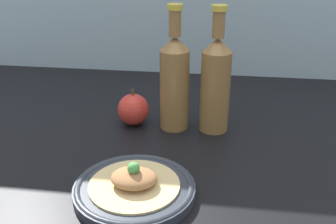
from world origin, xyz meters
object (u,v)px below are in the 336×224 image
at_px(cider_bottle_right, 216,82).
at_px(apple, 133,109).
at_px(cider_bottle_left, 173,80).
at_px(plate, 134,189).
at_px(plated_food, 134,180).

xyz_separation_m(cider_bottle_right, apple, (-0.20, 0.00, -0.08)).
bearing_deg(cider_bottle_left, apple, 179.12).
height_order(plate, apple, apple).
bearing_deg(apple, plate, -77.45).
bearing_deg(plated_food, cider_bottle_right, 64.75).
bearing_deg(cider_bottle_right, plate, -115.25).
xyz_separation_m(plate, apple, (-0.06, 0.29, 0.03)).
bearing_deg(apple, cider_bottle_right, -0.44).
relative_size(plate, plated_food, 1.34).
distance_m(plate, apple, 0.29).
relative_size(cider_bottle_right, apple, 3.18).
bearing_deg(cider_bottle_left, plated_food, -97.05).
xyz_separation_m(plated_food, cider_bottle_left, (0.04, 0.29, 0.09)).
xyz_separation_m(plate, cider_bottle_left, (0.04, 0.29, 0.11)).
relative_size(plate, cider_bottle_right, 0.75).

